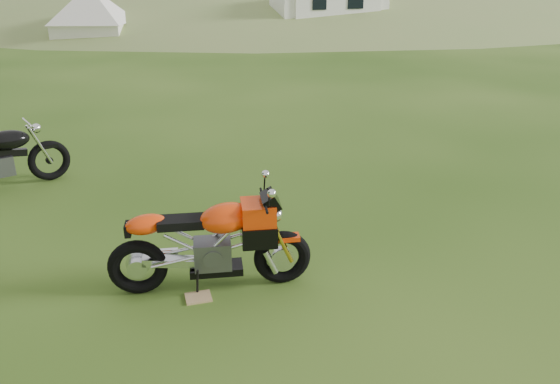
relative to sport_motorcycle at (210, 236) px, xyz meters
name	(u,v)px	position (x,y,z in m)	size (l,w,h in m)	color
ground	(307,275)	(1.02, -0.24, -0.60)	(120.00, 120.00, 0.00)	#24460F
hillside	(327,2)	(25.02, 39.76, -0.60)	(80.00, 64.00, 8.00)	#7B954C
hedgerow	(327,2)	(25.02, 39.76, -0.60)	(36.00, 1.20, 8.60)	black
sport_motorcycle	(210,236)	(0.00, 0.00, 0.00)	(2.02, 0.50, 1.21)	#F13A08
plywood_board	(198,297)	(-0.21, -0.14, -0.59)	(0.26, 0.21, 0.02)	tan
tent_left	(92,13)	(1.98, 20.75, 0.63)	(2.85, 2.85, 2.47)	white
tent_right	(265,0)	(10.70, 21.93, 0.87)	(3.40, 3.40, 2.94)	silver
caravan	(329,11)	(11.91, 17.60, 0.59)	(5.10, 2.28, 2.39)	white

